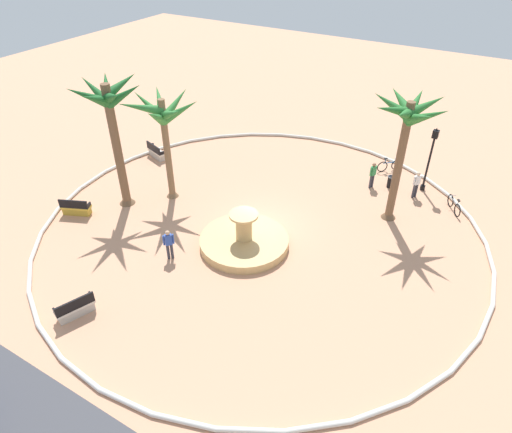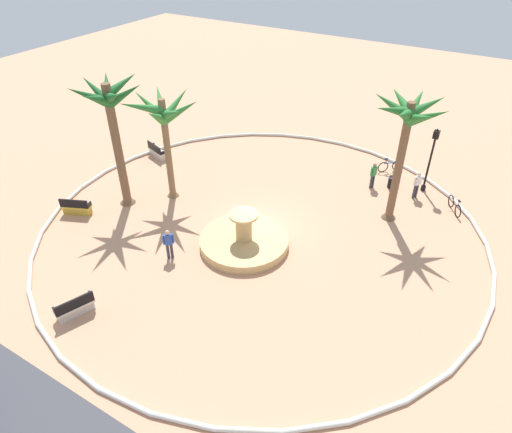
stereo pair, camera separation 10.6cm
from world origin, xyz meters
name	(u,v)px [view 2 (the right image)]	position (x,y,z in m)	size (l,w,h in m)	color
ground_plane	(261,227)	(0.00, 0.00, 0.00)	(80.00, 80.00, 0.00)	tan
plaza_curb	(261,225)	(0.00, 0.00, 0.10)	(22.92, 22.92, 0.20)	silver
fountain	(244,241)	(-0.06, 1.76, 0.29)	(4.43, 4.43, 1.91)	tan
palm_tree_near_fountain	(163,118)	(5.98, -0.05, 4.83)	(4.18, 4.10, 6.12)	brown
palm_tree_by_curb	(111,113)	(7.73, 1.84, 5.37)	(3.83, 3.99, 7.17)	brown
palm_tree_mid_plaza	(407,125)	(-5.53, -4.29, 5.40)	(3.88, 3.98, 6.80)	brown
bench_east	(157,152)	(9.94, -3.33, 0.35)	(1.68, 0.99, 1.00)	beige
bench_west	(77,208)	(9.31, 4.06, 0.35)	(1.67, 1.09, 1.00)	gold
bench_north	(75,308)	(3.51, 9.25, 0.35)	(1.04, 1.67, 1.00)	beige
lamppost	(431,155)	(-6.42, -8.14, 2.32)	(0.32, 0.32, 3.96)	black
trash_bin	(391,182)	(-4.67, -7.47, 0.39)	(0.46, 0.46, 0.73)	black
bicycle_red_frame	(455,206)	(-8.43, -6.71, 0.38)	(0.95, 1.50, 0.94)	black
bicycle_by_lamppost	(390,166)	(-4.00, -9.39, 0.38)	(1.24, 1.27, 0.94)	black
person_cyclist_helmet	(417,184)	(-6.19, -7.05, 0.93)	(0.36, 0.45, 1.66)	#33333D
person_cyclist_photo	(373,174)	(-3.68, -6.84, 0.92)	(0.32, 0.50, 1.65)	#33333D
person_pedestrian_stroll	(169,243)	(2.48, 4.39, 0.91)	(0.40, 0.41, 1.63)	#33333D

